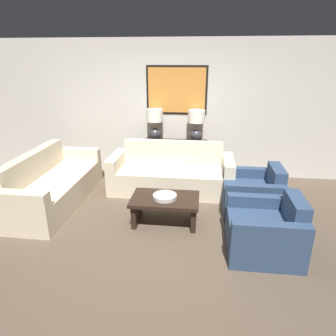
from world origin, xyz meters
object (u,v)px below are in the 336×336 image
object	(u,v)px
armchair_near_camera	(266,232)
couch_by_back_wall	(171,175)
table_lamp_right	(196,123)
couch_by_side	(52,186)
coffee_table	(165,205)
table_lamp_left	(155,122)
armchair_near_back_wall	(253,195)
console_table	(175,159)
decorative_bowl	(165,196)

from	to	relation	value
armchair_near_camera	couch_by_back_wall	bearing A→B (deg)	128.21
table_lamp_right	armchair_near_camera	bearing A→B (deg)	-68.12
couch_by_side	coffee_table	xyz separation A→B (m)	(1.95, -0.45, -0.00)
table_lamp_left	armchair_near_back_wall	distance (m)	2.36
console_table	couch_by_side	xyz separation A→B (m)	(-1.91, -1.40, -0.08)
coffee_table	armchair_near_back_wall	xyz separation A→B (m)	(1.32, 0.53, -0.01)
table_lamp_right	armchair_near_camera	world-z (taller)	table_lamp_right
coffee_table	armchair_near_back_wall	bearing A→B (deg)	21.84
console_table	couch_by_back_wall	world-z (taller)	couch_by_back_wall
coffee_table	armchair_near_camera	bearing A→B (deg)	-21.84
console_table	couch_by_back_wall	distance (m)	0.66
coffee_table	armchair_near_back_wall	size ratio (longest dim) A/B	1.13
console_table	table_lamp_left	size ratio (longest dim) A/B	2.06
couch_by_back_wall	armchair_near_back_wall	distance (m)	1.51
table_lamp_left	table_lamp_right	bearing A→B (deg)	0.00
table_lamp_left	coffee_table	xyz separation A→B (m)	(0.44, -1.85, -0.83)
console_table	table_lamp_right	world-z (taller)	table_lamp_right
table_lamp_right	couch_by_side	xyz separation A→B (m)	(-2.31, -1.40, -0.83)
couch_by_back_wall	couch_by_side	xyz separation A→B (m)	(-1.91, -0.75, 0.00)
console_table	couch_by_back_wall	bearing A→B (deg)	-90.00
couch_by_side	armchair_near_camera	bearing A→B (deg)	-16.65
console_table	coffee_table	world-z (taller)	console_table
armchair_near_back_wall	decorative_bowl	bearing A→B (deg)	-157.45
console_table	table_lamp_left	distance (m)	0.85
table_lamp_right	couch_by_side	bearing A→B (deg)	-148.70
armchair_near_back_wall	coffee_table	bearing A→B (deg)	-158.16
table_lamp_right	armchair_near_camera	distance (m)	2.70
console_table	decorative_bowl	xyz separation A→B (m)	(0.04, -1.87, 0.06)
console_table	armchair_near_back_wall	bearing A→B (deg)	-44.28
table_lamp_right	couch_by_back_wall	bearing A→B (deg)	-121.43
console_table	couch_by_side	bearing A→B (deg)	-143.64
table_lamp_left	couch_by_side	bearing A→B (deg)	-137.01
console_table	table_lamp_left	world-z (taller)	table_lamp_left
coffee_table	decorative_bowl	distance (m)	0.15
decorative_bowl	console_table	bearing A→B (deg)	91.17
console_table	coffee_table	size ratio (longest dim) A/B	1.31
console_table	armchair_near_camera	xyz separation A→B (m)	(1.36, -2.38, -0.10)
decorative_bowl	couch_by_back_wall	bearing A→B (deg)	91.81
decorative_bowl	coffee_table	bearing A→B (deg)	89.31
couch_by_back_wall	coffee_table	bearing A→B (deg)	-88.15
table_lamp_left	armchair_near_camera	distance (m)	3.08
couch_by_side	armchair_near_camera	world-z (taller)	couch_by_side
console_table	coffee_table	bearing A→B (deg)	-88.81
couch_by_back_wall	table_lamp_right	bearing A→B (deg)	58.57
couch_by_side	armchair_near_back_wall	xyz separation A→B (m)	(3.27, 0.08, -0.01)
table_lamp_right	couch_by_back_wall	distance (m)	1.13
table_lamp_right	table_lamp_left	bearing A→B (deg)	180.00
couch_by_back_wall	armchair_near_camera	xyz separation A→B (m)	(1.36, -1.72, -0.01)
console_table	couch_by_side	world-z (taller)	couch_by_side
table_lamp_left	couch_by_side	distance (m)	2.22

